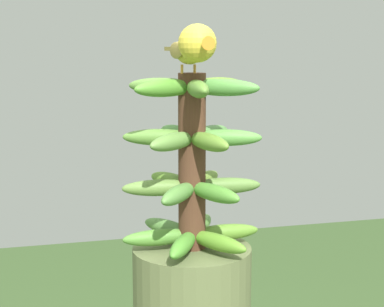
# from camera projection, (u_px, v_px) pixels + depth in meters

# --- Properties ---
(banana_bunch) EXTENTS (0.27, 0.28, 0.35)m
(banana_bunch) POSITION_uv_depth(u_px,v_px,m) (192.00, 162.00, 1.24)
(banana_bunch) COLOR #4C2D1E
(banana_bunch) RESTS_ON banana_tree
(perched_bird) EXTENTS (0.24, 0.07, 0.09)m
(perched_bird) POSITION_uv_depth(u_px,v_px,m) (193.00, 47.00, 1.16)
(perched_bird) COLOR #C68933
(perched_bird) RESTS_ON banana_bunch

